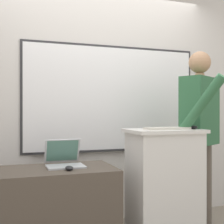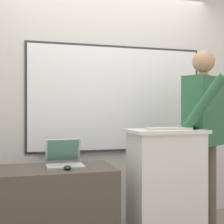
{
  "view_description": "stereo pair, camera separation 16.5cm",
  "coord_description": "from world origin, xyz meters",
  "px_view_note": "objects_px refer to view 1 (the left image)",
  "views": [
    {
      "loc": [
        -0.97,
        -2.05,
        1.19
      ],
      "look_at": [
        -0.1,
        0.45,
        1.19
      ],
      "focal_mm": 50.0,
      "sensor_mm": 36.0,
      "label": 1
    },
    {
      "loc": [
        -0.81,
        -2.1,
        1.19
      ],
      "look_at": [
        -0.1,
        0.45,
        1.19
      ],
      "focal_mm": 50.0,
      "sensor_mm": 36.0,
      "label": 2
    }
  ],
  "objects_px": {
    "laptop": "(64,158)",
    "person_presenter": "(200,127)",
    "lectern_podium": "(164,187)",
    "computer_mouse_by_keyboard": "(193,127)",
    "side_desk": "(46,216)",
    "wireless_keyboard": "(167,128)",
    "computer_mouse_by_laptop": "(69,168)"
  },
  "relations": [
    {
      "from": "computer_mouse_by_laptop",
      "to": "computer_mouse_by_keyboard",
      "type": "relative_size",
      "value": 1.0
    },
    {
      "from": "side_desk",
      "to": "computer_mouse_by_laptop",
      "type": "height_order",
      "value": "computer_mouse_by_laptop"
    },
    {
      "from": "lectern_podium",
      "to": "side_desk",
      "type": "relative_size",
      "value": 0.94
    },
    {
      "from": "lectern_podium",
      "to": "laptop",
      "type": "distance_m",
      "value": 0.92
    },
    {
      "from": "side_desk",
      "to": "person_presenter",
      "type": "distance_m",
      "value": 1.63
    },
    {
      "from": "computer_mouse_by_laptop",
      "to": "side_desk",
      "type": "bearing_deg",
      "value": 144.17
    },
    {
      "from": "lectern_podium",
      "to": "computer_mouse_by_keyboard",
      "type": "xyz_separation_m",
      "value": [
        0.25,
        -0.07,
        0.53
      ]
    },
    {
      "from": "side_desk",
      "to": "laptop",
      "type": "xyz_separation_m",
      "value": [
        0.16,
        0.1,
        0.43
      ]
    },
    {
      "from": "person_presenter",
      "to": "wireless_keyboard",
      "type": "distance_m",
      "value": 0.49
    },
    {
      "from": "lectern_podium",
      "to": "laptop",
      "type": "height_order",
      "value": "lectern_podium"
    },
    {
      "from": "laptop",
      "to": "lectern_podium",
      "type": "bearing_deg",
      "value": -8.93
    },
    {
      "from": "wireless_keyboard",
      "to": "computer_mouse_by_keyboard",
      "type": "distance_m",
      "value": 0.25
    },
    {
      "from": "person_presenter",
      "to": "computer_mouse_by_keyboard",
      "type": "height_order",
      "value": "person_presenter"
    },
    {
      "from": "lectern_podium",
      "to": "computer_mouse_by_laptop",
      "type": "relative_size",
      "value": 10.35
    },
    {
      "from": "person_presenter",
      "to": "laptop",
      "type": "bearing_deg",
      "value": 149.03
    },
    {
      "from": "side_desk",
      "to": "computer_mouse_by_keyboard",
      "type": "height_order",
      "value": "computer_mouse_by_keyboard"
    },
    {
      "from": "lectern_podium",
      "to": "computer_mouse_by_keyboard",
      "type": "height_order",
      "value": "computer_mouse_by_keyboard"
    },
    {
      "from": "side_desk",
      "to": "computer_mouse_by_keyboard",
      "type": "distance_m",
      "value": 1.46
    },
    {
      "from": "laptop",
      "to": "wireless_keyboard",
      "type": "xyz_separation_m",
      "value": [
        0.87,
        -0.19,
        0.24
      ]
    },
    {
      "from": "laptop",
      "to": "person_presenter",
      "type": "bearing_deg",
      "value": -0.78
    },
    {
      "from": "person_presenter",
      "to": "computer_mouse_by_keyboard",
      "type": "xyz_separation_m",
      "value": [
        -0.2,
        -0.19,
        0.01
      ]
    },
    {
      "from": "lectern_podium",
      "to": "wireless_keyboard",
      "type": "relative_size",
      "value": 2.57
    },
    {
      "from": "person_presenter",
      "to": "laptop",
      "type": "relative_size",
      "value": 5.74
    },
    {
      "from": "computer_mouse_by_keyboard",
      "to": "laptop",
      "type": "bearing_deg",
      "value": 169.5
    },
    {
      "from": "person_presenter",
      "to": "computer_mouse_by_keyboard",
      "type": "bearing_deg",
      "value": -167.45
    },
    {
      "from": "lectern_podium",
      "to": "computer_mouse_by_laptop",
      "type": "xyz_separation_m",
      "value": [
        -0.87,
        -0.08,
        0.24
      ]
    },
    {
      "from": "person_presenter",
      "to": "computer_mouse_by_laptop",
      "type": "height_order",
      "value": "person_presenter"
    },
    {
      "from": "side_desk",
      "to": "wireless_keyboard",
      "type": "bearing_deg",
      "value": -5.14
    },
    {
      "from": "lectern_podium",
      "to": "laptop",
      "type": "relative_size",
      "value": 3.35
    },
    {
      "from": "person_presenter",
      "to": "computer_mouse_by_laptop",
      "type": "relative_size",
      "value": 17.75
    },
    {
      "from": "side_desk",
      "to": "wireless_keyboard",
      "type": "relative_size",
      "value": 2.72
    },
    {
      "from": "lectern_podium",
      "to": "side_desk",
      "type": "bearing_deg",
      "value": 177.93
    }
  ]
}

